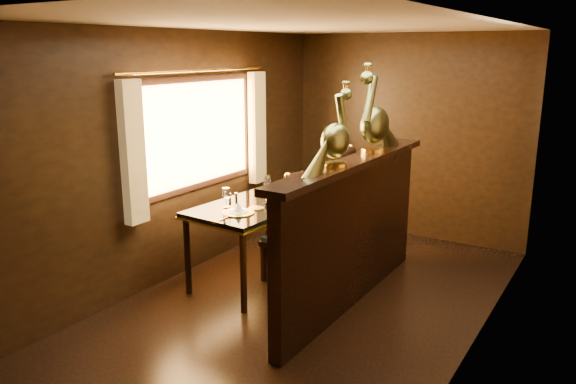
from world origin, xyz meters
name	(u,v)px	position (x,y,z in m)	size (l,w,h in m)	color
ground	(305,305)	(0.00, 0.00, 0.00)	(5.00, 5.00, 0.00)	black
room_shell	(298,135)	(-0.09, 0.02, 1.58)	(3.04, 5.04, 2.52)	black
partition	(352,229)	(0.32, 0.30, 0.71)	(0.26, 2.70, 1.36)	black
dining_table	(256,211)	(-0.70, 0.24, 0.74)	(0.93, 1.44, 1.02)	black
chair_left	(296,225)	(-0.32, 0.37, 0.62)	(0.52, 0.54, 1.19)	black
chair_right	(335,209)	(-0.12, 0.82, 0.71)	(0.55, 0.57, 1.36)	black
peacock_left	(336,125)	(0.33, -0.08, 1.71)	(0.22, 0.58, 0.69)	#1A503A
peacock_right	(375,108)	(0.33, 0.71, 1.77)	(0.26, 0.70, 0.83)	#1A503A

